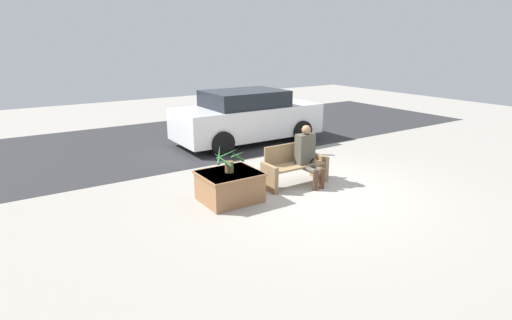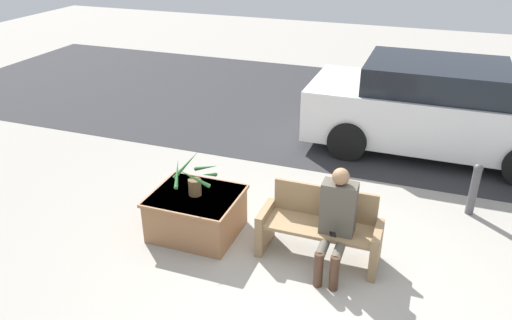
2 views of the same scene
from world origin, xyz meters
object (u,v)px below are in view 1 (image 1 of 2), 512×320
at_px(potted_plant, 229,161).
at_px(bollard_post, 307,140).
at_px(bench, 294,166).
at_px(planter_box, 230,185).
at_px(parked_car, 247,117).
at_px(person_seated, 308,153).

bearing_deg(potted_plant, bollard_post, 27.11).
height_order(bench, planter_box, bench).
bearing_deg(planter_box, parked_car, 53.92).
bearing_deg(planter_box, person_seated, -3.45).
bearing_deg(bollard_post, parked_car, 106.76).
distance_m(planter_box, potted_plant, 0.48).
distance_m(potted_plant, parked_car, 4.58).
bearing_deg(bench, planter_box, -177.57).
distance_m(person_seated, parked_car, 3.92).
relative_size(bench, planter_box, 1.30).
height_order(person_seated, planter_box, person_seated).
xyz_separation_m(bench, potted_plant, (-1.58, -0.06, 0.39)).
height_order(bench, parked_car, parked_car).
relative_size(bench, potted_plant, 2.44).
relative_size(parked_car, bollard_post, 5.72).
bearing_deg(bollard_post, planter_box, -152.83).
xyz_separation_m(person_seated, planter_box, (-1.79, 0.11, -0.37)).
distance_m(potted_plant, bollard_post, 3.73).
bearing_deg(planter_box, potted_plant, 75.08).
relative_size(person_seated, planter_box, 1.15).
xyz_separation_m(bench, planter_box, (-1.58, -0.07, -0.09)).
height_order(person_seated, potted_plant, person_seated).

